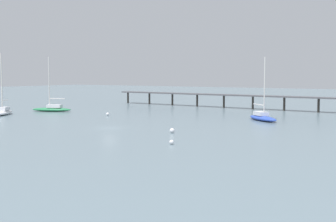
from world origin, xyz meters
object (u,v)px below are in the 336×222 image
Objects in this scene: sailboat_green at (52,108)px; mooring_buoy_mid at (172,142)px; mooring_buoy_inner at (108,114)px; sailboat_blue at (263,117)px; sailboat_white at (3,111)px; mooring_buoy_far at (172,131)px; pier at (310,91)px.

sailboat_green reaches higher than mooring_buoy_mid.
mooring_buoy_inner is 1.12× the size of mooring_buoy_mid.
sailboat_blue is at bearing 92.26° from mooring_buoy_mid.
sailboat_blue is 30.23m from mooring_buoy_inner.
sailboat_white is 43.78m from mooring_buoy_far.
sailboat_green is 53.92m from mooring_buoy_mid.
pier reaches higher than mooring_buoy_inner.
pier is 5.93× the size of sailboat_green.
sailboat_green is 17.37× the size of mooring_buoy_far.
mooring_buoy_far is (-5.55, 8.87, 0.06)m from mooring_buoy_mid.
sailboat_green reaches higher than mooring_buoy_far.
mooring_buoy_inner reaches higher than mooring_buoy_mid.
sailboat_blue is at bearing 14.34° from mooring_buoy_inner.
mooring_buoy_inner is at bearing 148.00° from mooring_buoy_far.
mooring_buoy_far is at bearing 122.03° from mooring_buoy_mid.
sailboat_blue is 0.94× the size of sailboat_green.
mooring_buoy_mid is (-0.52, -54.87, -4.24)m from pier.
mooring_buoy_mid is at bearing -57.97° from mooring_buoy_far.
pier is 55.04m from mooring_buoy_mid.
sailboat_white is 19.70× the size of mooring_buoy_inner.
sailboat_blue is at bearing 79.49° from mooring_buoy_far.
sailboat_white is at bearing -159.60° from sailboat_blue.
mooring_buoy_far reaches higher than mooring_buoy_mid.
mooring_buoy_mid is 0.81× the size of mooring_buoy_far.
sailboat_white is 17.87× the size of mooring_buoy_far.
pier is 46.58m from mooring_buoy_far.
pier is at bearing 39.38° from sailboat_white.
sailboat_blue is 23.51m from mooring_buoy_far.
mooring_buoy_far is (43.45, -5.35, -0.43)m from sailboat_white.
sailboat_blue is 46.58m from sailboat_green.
mooring_buoy_inner is at bearing -135.65° from pier.
mooring_buoy_far is at bearing -7.02° from sailboat_white.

